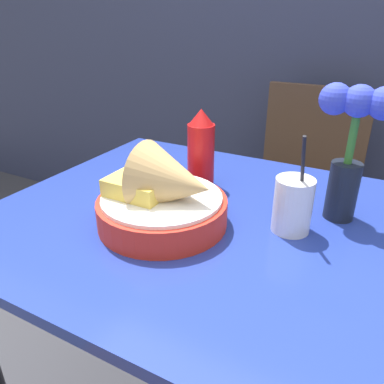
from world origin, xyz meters
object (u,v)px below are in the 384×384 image
food_basket (166,198)px  flower_vase (352,140)px  ketchup_bottle (201,149)px  drink_cup (293,207)px  chair_far_window (304,182)px

food_basket → flower_vase: bearing=33.6°
ketchup_bottle → drink_cup: 0.30m
drink_cup → food_basket: bearing=-156.2°
chair_far_window → flower_vase: bearing=-72.9°
chair_far_window → ketchup_bottle: (-0.15, -0.63, 0.30)m
flower_vase → chair_far_window: bearing=107.1°
chair_far_window → drink_cup: drink_cup is taller
chair_far_window → ketchup_bottle: size_ratio=4.51×
ketchup_bottle → food_basket: bearing=-81.5°
food_basket → ketchup_bottle: ketchup_bottle is taller
chair_far_window → flower_vase: (0.20, -0.64, 0.38)m
food_basket → drink_cup: drink_cup is taller
food_basket → chair_far_window: bearing=82.2°
food_basket → ketchup_bottle: size_ratio=1.37×
food_basket → drink_cup: bearing=23.8°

